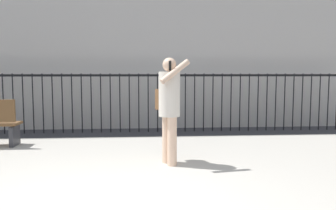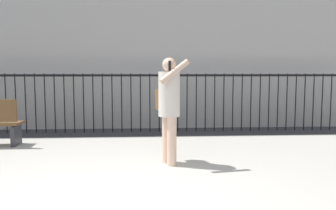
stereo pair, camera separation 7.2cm
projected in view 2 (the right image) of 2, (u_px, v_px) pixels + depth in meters
sidewalk at (113, 166)px, 5.62m from camera, size 28.00×4.40×0.15m
iron_fence at (126, 95)px, 9.21m from camera, size 12.03×0.04×1.60m
pedestrian_on_phone at (168, 103)px, 5.42m from camera, size 0.54×0.72×1.70m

